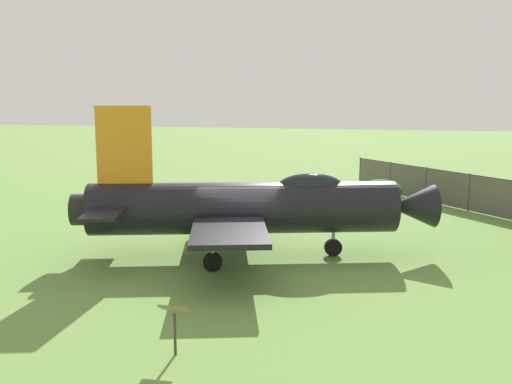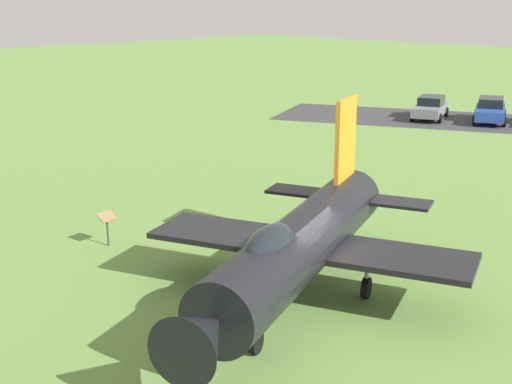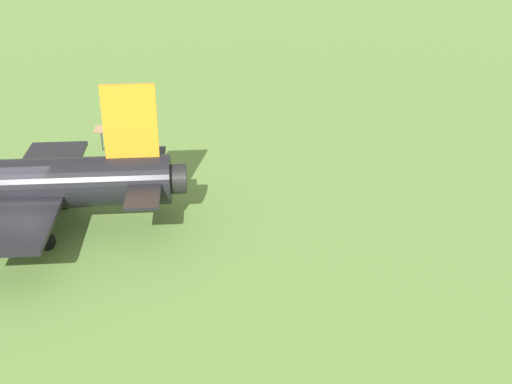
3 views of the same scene
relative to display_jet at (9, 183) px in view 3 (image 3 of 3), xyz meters
The scene contains 3 objects.
ground_plane 1.80m from the display_jet, 68.28° to the right, with size 200.00×200.00×0.00m, color #668E42.
display_jet is the anchor object (origin of this frame).
info_plaque 7.84m from the display_jet, ahead, with size 0.47×0.65×1.14m.
Camera 3 is at (-17.19, -13.66, 10.85)m, focal length 46.02 mm.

